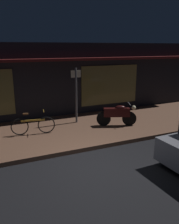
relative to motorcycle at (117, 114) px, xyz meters
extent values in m
plane|color=black|center=(-2.29, -2.61, -0.65)|extent=(60.00, 60.00, 0.00)
cube|color=brown|center=(-2.29, 0.39, -0.57)|extent=(18.00, 4.00, 0.15)
cube|color=black|center=(-2.29, 3.79, 1.15)|extent=(18.00, 2.80, 3.60)
cube|color=brown|center=(0.91, 2.37, 0.85)|extent=(3.20, 0.04, 2.00)
cube|color=#591919|center=(-2.29, 2.14, 2.20)|extent=(16.20, 0.50, 0.12)
cylinder|color=black|center=(-0.54, 0.22, -0.20)|extent=(0.60, 0.34, 0.60)
cylinder|color=black|center=(0.48, -0.19, -0.20)|extent=(0.60, 0.34, 0.60)
cube|color=black|center=(-0.03, 0.01, 0.08)|extent=(1.13, 0.67, 0.36)
ellipsoid|color=black|center=(0.11, -0.04, 0.28)|extent=(0.50, 0.39, 0.20)
sphere|color=#F9EDB7|center=(0.64, -0.26, 0.28)|extent=(0.18, 0.18, 0.18)
cylinder|color=gray|center=(0.45, -0.18, 0.45)|extent=(0.23, 0.52, 0.03)
torus|color=black|center=(-3.98, 0.48, -0.17)|extent=(0.66, 0.15, 0.66)
torus|color=black|center=(-2.99, 0.31, -0.17)|extent=(0.66, 0.15, 0.66)
cube|color=#B78C2D|center=(-3.49, 0.39, 0.05)|extent=(0.89, 0.20, 0.06)
cube|color=brown|center=(-3.73, 0.44, 0.32)|extent=(0.21, 0.11, 0.06)
cylinder|color=#B78C2D|center=(-3.07, 0.32, 0.40)|extent=(0.10, 0.42, 0.02)
cylinder|color=#47474C|center=(-1.44, 1.11, 0.70)|extent=(0.09, 0.09, 2.40)
cube|color=beige|center=(-1.44, 1.11, 1.65)|extent=(0.44, 0.03, 0.30)
cylinder|color=black|center=(0.05, -3.32, -0.33)|extent=(0.65, 0.24, 0.64)
camera|label=1|loc=(-4.94, -8.29, 2.76)|focal=37.64mm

